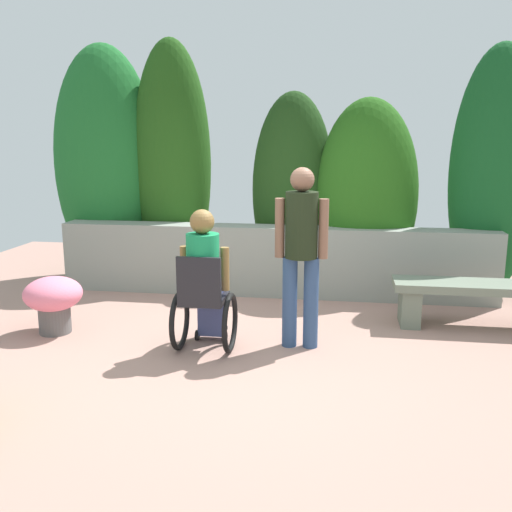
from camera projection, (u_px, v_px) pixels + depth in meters
ground_plane at (246, 354)px, 5.18m from camera, size 10.03×10.03×0.00m
stone_retaining_wall at (273, 261)px, 7.06m from camera, size 5.43×0.37×0.87m
hedge_backdrop at (253, 175)px, 7.40m from camera, size 6.35×1.19×3.23m
stone_bench at (476, 297)px, 5.84m from camera, size 1.69×0.47×0.48m
person_in_wheelchair at (205, 285)px, 5.17m from camera, size 0.53×0.66×1.33m
person_standing_companion at (301, 246)px, 5.17m from camera, size 0.49×0.30×1.69m
flower_pot_purple_near at (53, 299)px, 5.67m from camera, size 0.58×0.58×0.58m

